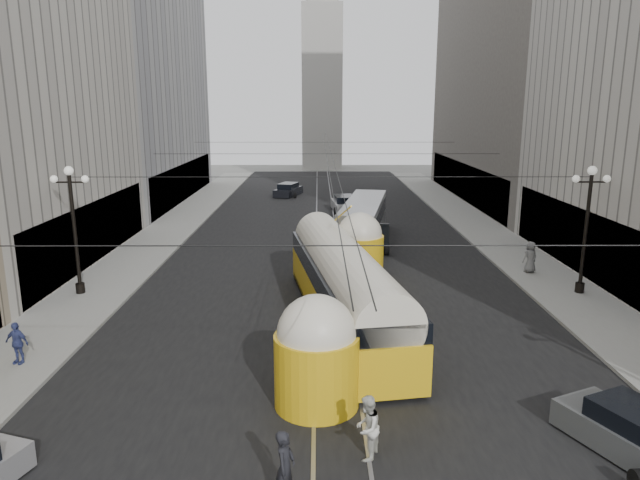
{
  "coord_description": "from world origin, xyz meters",
  "views": [
    {
      "loc": [
        -0.62,
        -9.41,
        9.27
      ],
      "look_at": [
        -0.54,
        13.6,
        3.9
      ],
      "focal_mm": 32.0,
      "sensor_mm": 36.0,
      "label": 1
    }
  ],
  "objects_px": {
    "pedestrian_sidewalk_left": "(17,343)",
    "sedan_grey": "(639,436)",
    "pedestrian_crossing_a": "(285,467)",
    "pedestrian_sidewalk_right": "(530,257)",
    "streetcar": "(344,284)",
    "city_bus": "(364,220)",
    "pedestrian_crossing_b": "(367,428)"
  },
  "relations": [
    {
      "from": "streetcar",
      "to": "city_bus",
      "type": "distance_m",
      "value": 15.8
    },
    {
      "from": "streetcar",
      "to": "pedestrian_sidewalk_left",
      "type": "bearing_deg",
      "value": -160.63
    },
    {
      "from": "pedestrian_crossing_a",
      "to": "pedestrian_sidewalk_right",
      "type": "bearing_deg",
      "value": -19.17
    },
    {
      "from": "sedan_grey",
      "to": "pedestrian_sidewalk_right",
      "type": "xyz_separation_m",
      "value": [
        3.32,
        17.3,
        0.41
      ]
    },
    {
      "from": "streetcar",
      "to": "pedestrian_crossing_a",
      "type": "relative_size",
      "value": 8.9
    },
    {
      "from": "streetcar",
      "to": "pedestrian_sidewalk_left",
      "type": "xyz_separation_m",
      "value": [
        -12.07,
        -4.24,
        -0.88
      ]
    },
    {
      "from": "pedestrian_sidewalk_left",
      "to": "pedestrian_crossing_b",
      "type": "bearing_deg",
      "value": -11.48
    },
    {
      "from": "pedestrian_sidewalk_right",
      "to": "pedestrian_sidewalk_left",
      "type": "bearing_deg",
      "value": 8.45
    },
    {
      "from": "pedestrian_crossing_b",
      "to": "pedestrian_sidewalk_right",
      "type": "bearing_deg",
      "value": 170.44
    },
    {
      "from": "sedan_grey",
      "to": "pedestrian_sidewalk_left",
      "type": "height_order",
      "value": "pedestrian_sidewalk_left"
    },
    {
      "from": "pedestrian_crossing_a",
      "to": "pedestrian_sidewalk_right",
      "type": "xyz_separation_m",
      "value": [
        12.76,
        19.07,
        0.1
      ]
    },
    {
      "from": "city_bus",
      "to": "pedestrian_sidewalk_right",
      "type": "bearing_deg",
      "value": -43.07
    },
    {
      "from": "pedestrian_crossing_a",
      "to": "sedan_grey",
      "type": "bearing_deg",
      "value": -64.75
    },
    {
      "from": "pedestrian_crossing_b",
      "to": "pedestrian_crossing_a",
      "type": "bearing_deg",
      "value": -27.68
    },
    {
      "from": "sedan_grey",
      "to": "pedestrian_crossing_a",
      "type": "xyz_separation_m",
      "value": [
        -9.44,
        -1.77,
        0.31
      ]
    },
    {
      "from": "streetcar",
      "to": "pedestrian_crossing_b",
      "type": "distance_m",
      "value": 9.89
    },
    {
      "from": "pedestrian_sidewalk_right",
      "to": "sedan_grey",
      "type": "bearing_deg",
      "value": 60.55
    },
    {
      "from": "pedestrian_crossing_b",
      "to": "streetcar",
      "type": "bearing_deg",
      "value": -156.76
    },
    {
      "from": "pedestrian_sidewalk_left",
      "to": "sedan_grey",
      "type": "bearing_deg",
      "value": -2.86
    },
    {
      "from": "streetcar",
      "to": "pedestrian_sidewalk_right",
      "type": "bearing_deg",
      "value": 34.45
    },
    {
      "from": "pedestrian_crossing_a",
      "to": "pedestrian_crossing_b",
      "type": "relative_size",
      "value": 1.04
    },
    {
      "from": "city_bus",
      "to": "pedestrian_sidewalk_right",
      "type": "relative_size",
      "value": 6.58
    },
    {
      "from": "city_bus",
      "to": "pedestrian_crossing_a",
      "type": "distance_m",
      "value": 27.58
    },
    {
      "from": "sedan_grey",
      "to": "pedestrian_crossing_a",
      "type": "height_order",
      "value": "pedestrian_crossing_a"
    },
    {
      "from": "pedestrian_crossing_b",
      "to": "pedestrian_sidewalk_right",
      "type": "height_order",
      "value": "pedestrian_sidewalk_right"
    },
    {
      "from": "city_bus",
      "to": "pedestrian_sidewalk_left",
      "type": "relative_size",
      "value": 7.43
    },
    {
      "from": "sedan_grey",
      "to": "pedestrian_sidewalk_right",
      "type": "bearing_deg",
      "value": 79.13
    },
    {
      "from": "city_bus",
      "to": "pedestrian_sidewalk_left",
      "type": "height_order",
      "value": "city_bus"
    },
    {
      "from": "streetcar",
      "to": "sedan_grey",
      "type": "relative_size",
      "value": 3.51
    },
    {
      "from": "streetcar",
      "to": "pedestrian_sidewalk_left",
      "type": "distance_m",
      "value": 12.82
    },
    {
      "from": "city_bus",
      "to": "pedestrian_crossing_b",
      "type": "height_order",
      "value": "city_bus"
    },
    {
      "from": "city_bus",
      "to": "pedestrian_crossing_a",
      "type": "height_order",
      "value": "city_bus"
    }
  ]
}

